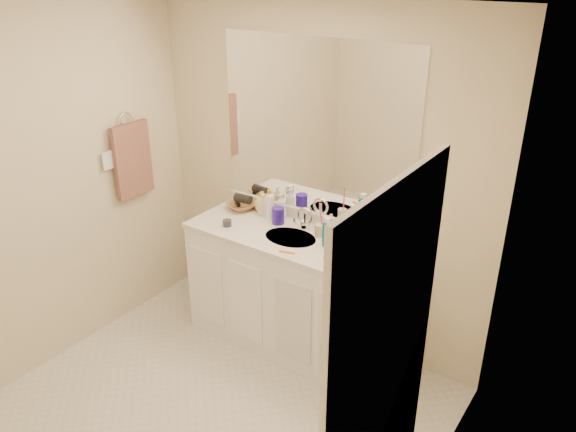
# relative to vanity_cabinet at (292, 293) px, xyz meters

# --- Properties ---
(floor) EXTENTS (2.60, 2.60, 0.00)m
(floor) POSITION_rel_vanity_cabinet_xyz_m (0.00, -1.02, -0.42)
(floor) COLOR beige
(floor) RESTS_ON ground
(ceiling) EXTENTS (2.60, 2.60, 0.02)m
(ceiling) POSITION_rel_vanity_cabinet_xyz_m (0.00, -1.02, 1.97)
(ceiling) COLOR white
(ceiling) RESTS_ON wall_back
(wall_back) EXTENTS (2.60, 0.02, 2.40)m
(wall_back) POSITION_rel_vanity_cabinet_xyz_m (0.00, 0.28, 0.77)
(wall_back) COLOR beige
(wall_back) RESTS_ON floor
(wall_left) EXTENTS (0.02, 2.60, 2.40)m
(wall_left) POSITION_rel_vanity_cabinet_xyz_m (-1.30, -1.02, 0.77)
(wall_left) COLOR beige
(wall_left) RESTS_ON floor
(wall_right) EXTENTS (0.02, 2.60, 2.40)m
(wall_right) POSITION_rel_vanity_cabinet_xyz_m (1.30, -1.02, 0.77)
(wall_right) COLOR beige
(wall_right) RESTS_ON floor
(vanity_cabinet) EXTENTS (1.50, 0.55, 0.85)m
(vanity_cabinet) POSITION_rel_vanity_cabinet_xyz_m (0.00, 0.00, 0.00)
(vanity_cabinet) COLOR white
(vanity_cabinet) RESTS_ON floor
(countertop) EXTENTS (1.52, 0.57, 0.03)m
(countertop) POSITION_rel_vanity_cabinet_xyz_m (0.00, 0.00, 0.44)
(countertop) COLOR silver
(countertop) RESTS_ON vanity_cabinet
(backsplash) EXTENTS (1.52, 0.03, 0.08)m
(backsplash) POSITION_rel_vanity_cabinet_xyz_m (0.00, 0.26, 0.50)
(backsplash) COLOR silver
(backsplash) RESTS_ON countertop
(sink_basin) EXTENTS (0.37, 0.37, 0.02)m
(sink_basin) POSITION_rel_vanity_cabinet_xyz_m (0.00, -0.02, 0.44)
(sink_basin) COLOR silver
(sink_basin) RESTS_ON countertop
(faucet) EXTENTS (0.02, 0.02, 0.11)m
(faucet) POSITION_rel_vanity_cabinet_xyz_m (0.00, 0.16, 0.51)
(faucet) COLOR silver
(faucet) RESTS_ON countertop
(mirror) EXTENTS (1.48, 0.01, 1.20)m
(mirror) POSITION_rel_vanity_cabinet_xyz_m (0.00, 0.27, 1.14)
(mirror) COLOR white
(mirror) RESTS_ON wall_back
(blue_mug) EXTENTS (0.11, 0.11, 0.12)m
(blue_mug) POSITION_rel_vanity_cabinet_xyz_m (-0.20, 0.11, 0.51)
(blue_mug) COLOR #2A169A
(blue_mug) RESTS_ON countertop
(tan_cup) EXTENTS (0.07, 0.07, 0.09)m
(tan_cup) POSITION_rel_vanity_cabinet_xyz_m (0.15, 0.11, 0.50)
(tan_cup) COLOR beige
(tan_cup) RESTS_ON countertop
(toothbrush) EXTENTS (0.02, 0.04, 0.20)m
(toothbrush) POSITION_rel_vanity_cabinet_xyz_m (0.16, 0.11, 0.60)
(toothbrush) COLOR #F13F67
(toothbrush) RESTS_ON tan_cup
(mouthwash_bottle) EXTENTS (0.08, 0.08, 0.16)m
(mouthwash_bottle) POSITION_rel_vanity_cabinet_xyz_m (0.26, 0.02, 0.54)
(mouthwash_bottle) COLOR #0B6A8C
(mouthwash_bottle) RESTS_ON countertop
(clear_pump_bottle) EXTENTS (0.08, 0.08, 0.18)m
(clear_pump_bottle) POSITION_rel_vanity_cabinet_xyz_m (0.49, 0.17, 0.54)
(clear_pump_bottle) COLOR white
(clear_pump_bottle) RESTS_ON countertop
(soap_dish) EXTENTS (0.12, 0.10, 0.01)m
(soap_dish) POSITION_rel_vanity_cabinet_xyz_m (0.37, -0.10, 0.46)
(soap_dish) COLOR silver
(soap_dish) RESTS_ON countertop
(green_soap) EXTENTS (0.08, 0.07, 0.02)m
(green_soap) POSITION_rel_vanity_cabinet_xyz_m (0.37, -0.10, 0.48)
(green_soap) COLOR #7AC830
(green_soap) RESTS_ON soap_dish
(orange_comb) EXTENTS (0.11, 0.05, 0.00)m
(orange_comb) POSITION_rel_vanity_cabinet_xyz_m (0.10, -0.21, 0.46)
(orange_comb) COLOR #EA5018
(orange_comb) RESTS_ON countertop
(dark_jar) EXTENTS (0.08, 0.08, 0.04)m
(dark_jar) POSITION_rel_vanity_cabinet_xyz_m (-0.47, -0.13, 0.48)
(dark_jar) COLOR #313137
(dark_jar) RESTS_ON countertop
(extra_white_bottle) EXTENTS (0.07, 0.07, 0.18)m
(extra_white_bottle) POSITION_rel_vanity_cabinet_xyz_m (-0.29, 0.14, 0.55)
(extra_white_bottle) COLOR white
(extra_white_bottle) RESTS_ON countertop
(soap_bottle_white) EXTENTS (0.07, 0.07, 0.18)m
(soap_bottle_white) POSITION_rel_vanity_cabinet_xyz_m (-0.23, 0.21, 0.55)
(soap_bottle_white) COLOR white
(soap_bottle_white) RESTS_ON countertop
(soap_bottle_cream) EXTENTS (0.08, 0.08, 0.16)m
(soap_bottle_cream) POSITION_rel_vanity_cabinet_xyz_m (-0.37, 0.18, 0.54)
(soap_bottle_cream) COLOR beige
(soap_bottle_cream) RESTS_ON countertop
(soap_bottle_yellow) EXTENTS (0.15, 0.15, 0.16)m
(soap_bottle_yellow) POSITION_rel_vanity_cabinet_xyz_m (-0.42, 0.22, 0.53)
(soap_bottle_yellow) COLOR #F2DF5E
(soap_bottle_yellow) RESTS_ON countertop
(wicker_basket) EXTENTS (0.28, 0.28, 0.05)m
(wicker_basket) POSITION_rel_vanity_cabinet_xyz_m (-0.57, 0.16, 0.48)
(wicker_basket) COLOR #94653C
(wicker_basket) RESTS_ON countertop
(hair_dryer) EXTENTS (0.14, 0.08, 0.07)m
(hair_dryer) POSITION_rel_vanity_cabinet_xyz_m (-0.55, 0.16, 0.54)
(hair_dryer) COLOR black
(hair_dryer) RESTS_ON wicker_basket
(towel_ring) EXTENTS (0.01, 0.11, 0.11)m
(towel_ring) POSITION_rel_vanity_cabinet_xyz_m (-1.27, -0.25, 1.12)
(towel_ring) COLOR silver
(towel_ring) RESTS_ON wall_left
(hand_towel) EXTENTS (0.04, 0.32, 0.55)m
(hand_towel) POSITION_rel_vanity_cabinet_xyz_m (-1.25, -0.25, 0.82)
(hand_towel) COLOR brown
(hand_towel) RESTS_ON towel_ring
(switch_plate) EXTENTS (0.01, 0.08, 0.13)m
(switch_plate) POSITION_rel_vanity_cabinet_xyz_m (-1.27, -0.45, 0.88)
(switch_plate) COLOR white
(switch_plate) RESTS_ON wall_left
(door) EXTENTS (0.02, 0.82, 2.00)m
(door) POSITION_rel_vanity_cabinet_xyz_m (1.29, -1.32, 0.57)
(door) COLOR white
(door) RESTS_ON floor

